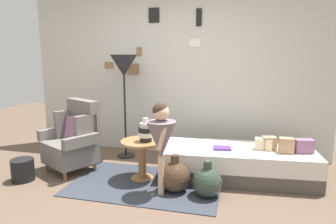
{
  "coord_description": "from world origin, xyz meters",
  "views": [
    {
      "loc": [
        1.1,
        -2.77,
        1.56
      ],
      "look_at": [
        0.15,
        0.95,
        0.85
      ],
      "focal_mm": 32.16,
      "sensor_mm": 36.0,
      "label": 1
    }
  ],
  "objects_px": {
    "side_table": "(142,152)",
    "book_on_daybed": "(222,148)",
    "daybed": "(238,163)",
    "magazine_basket": "(23,170)",
    "person_child": "(161,137)",
    "armchair": "(74,139)",
    "vase_striped": "(146,132)",
    "floor_lamp": "(124,69)",
    "demijohn_near": "(175,176)",
    "demijohn_far": "(207,182)"
  },
  "relations": [
    {
      "from": "side_table",
      "to": "book_on_daybed",
      "type": "xyz_separation_m",
      "value": [
        0.99,
        0.24,
        0.05
      ]
    },
    {
      "from": "daybed",
      "to": "magazine_basket",
      "type": "height_order",
      "value": "daybed"
    },
    {
      "from": "magazine_basket",
      "to": "person_child",
      "type": "bearing_deg",
      "value": 2.58
    },
    {
      "from": "armchair",
      "to": "magazine_basket",
      "type": "distance_m",
      "value": 0.73
    },
    {
      "from": "vase_striped",
      "to": "floor_lamp",
      "type": "height_order",
      "value": "floor_lamp"
    },
    {
      "from": "armchair",
      "to": "floor_lamp",
      "type": "distance_m",
      "value": 1.26
    },
    {
      "from": "book_on_daybed",
      "to": "magazine_basket",
      "type": "bearing_deg",
      "value": -164.84
    },
    {
      "from": "side_table",
      "to": "vase_striped",
      "type": "distance_m",
      "value": 0.28
    },
    {
      "from": "demijohn_near",
      "to": "vase_striped",
      "type": "bearing_deg",
      "value": 150.61
    },
    {
      "from": "daybed",
      "to": "magazine_basket",
      "type": "relative_size",
      "value": 7.0
    },
    {
      "from": "side_table",
      "to": "demijohn_near",
      "type": "distance_m",
      "value": 0.58
    },
    {
      "from": "floor_lamp",
      "to": "person_child",
      "type": "height_order",
      "value": "floor_lamp"
    },
    {
      "from": "armchair",
      "to": "person_child",
      "type": "relative_size",
      "value": 0.91
    },
    {
      "from": "person_child",
      "to": "book_on_daybed",
      "type": "bearing_deg",
      "value": 42.24
    },
    {
      "from": "book_on_daybed",
      "to": "magazine_basket",
      "type": "height_order",
      "value": "book_on_daybed"
    },
    {
      "from": "armchair",
      "to": "demijohn_near",
      "type": "distance_m",
      "value": 1.57
    },
    {
      "from": "floor_lamp",
      "to": "demijohn_far",
      "type": "height_order",
      "value": "floor_lamp"
    },
    {
      "from": "armchair",
      "to": "demijohn_far",
      "type": "distance_m",
      "value": 1.95
    },
    {
      "from": "vase_striped",
      "to": "demijohn_near",
      "type": "distance_m",
      "value": 0.67
    },
    {
      "from": "vase_striped",
      "to": "armchair",
      "type": "bearing_deg",
      "value": 174.84
    },
    {
      "from": "floor_lamp",
      "to": "book_on_daybed",
      "type": "distance_m",
      "value": 1.89
    },
    {
      "from": "person_child",
      "to": "magazine_basket",
      "type": "bearing_deg",
      "value": -177.42
    },
    {
      "from": "floor_lamp",
      "to": "magazine_basket",
      "type": "bearing_deg",
      "value": -126.92
    },
    {
      "from": "armchair",
      "to": "daybed",
      "type": "relative_size",
      "value": 0.49
    },
    {
      "from": "demijohn_near",
      "to": "magazine_basket",
      "type": "relative_size",
      "value": 1.59
    },
    {
      "from": "side_table",
      "to": "person_child",
      "type": "xyz_separation_m",
      "value": [
        0.35,
        -0.34,
        0.31
      ]
    },
    {
      "from": "side_table",
      "to": "floor_lamp",
      "type": "height_order",
      "value": "floor_lamp"
    },
    {
      "from": "vase_striped",
      "to": "person_child",
      "type": "bearing_deg",
      "value": -48.3
    },
    {
      "from": "vase_striped",
      "to": "magazine_basket",
      "type": "height_order",
      "value": "vase_striped"
    },
    {
      "from": "daybed",
      "to": "magazine_basket",
      "type": "bearing_deg",
      "value": -163.86
    },
    {
      "from": "demijohn_far",
      "to": "magazine_basket",
      "type": "bearing_deg",
      "value": -177.0
    },
    {
      "from": "floor_lamp",
      "to": "magazine_basket",
      "type": "relative_size",
      "value": 5.67
    },
    {
      "from": "vase_striped",
      "to": "book_on_daybed",
      "type": "bearing_deg",
      "value": 15.34
    },
    {
      "from": "person_child",
      "to": "magazine_basket",
      "type": "height_order",
      "value": "person_child"
    },
    {
      "from": "floor_lamp",
      "to": "person_child",
      "type": "xyz_separation_m",
      "value": [
        0.9,
        -1.13,
        -0.7
      ]
    },
    {
      "from": "person_child",
      "to": "demijohn_far",
      "type": "bearing_deg",
      "value": 4.43
    },
    {
      "from": "vase_striped",
      "to": "demijohn_far",
      "type": "bearing_deg",
      "value": -19.33
    },
    {
      "from": "book_on_daybed",
      "to": "magazine_basket",
      "type": "relative_size",
      "value": 0.79
    },
    {
      "from": "armchair",
      "to": "daybed",
      "type": "bearing_deg",
      "value": 6.76
    },
    {
      "from": "book_on_daybed",
      "to": "person_child",
      "type": "bearing_deg",
      "value": -137.76
    },
    {
      "from": "floor_lamp",
      "to": "magazine_basket",
      "type": "xyz_separation_m",
      "value": [
        -0.91,
        -1.21,
        -1.23
      ]
    },
    {
      "from": "armchair",
      "to": "demijohn_near",
      "type": "bearing_deg",
      "value": -12.72
    },
    {
      "from": "vase_striped",
      "to": "demijohn_near",
      "type": "bearing_deg",
      "value": -29.39
    },
    {
      "from": "floor_lamp",
      "to": "daybed",
      "type": "bearing_deg",
      "value": -14.37
    },
    {
      "from": "demijohn_near",
      "to": "demijohn_far",
      "type": "relative_size",
      "value": 1.05
    },
    {
      "from": "book_on_daybed",
      "to": "demijohn_far",
      "type": "distance_m",
      "value": 0.6
    },
    {
      "from": "daybed",
      "to": "book_on_daybed",
      "type": "bearing_deg",
      "value": -152.77
    },
    {
      "from": "magazine_basket",
      "to": "side_table",
      "type": "bearing_deg",
      "value": 16.05
    },
    {
      "from": "vase_striped",
      "to": "magazine_basket",
      "type": "xyz_separation_m",
      "value": [
        -1.52,
        -0.41,
        -0.5
      ]
    },
    {
      "from": "armchair",
      "to": "demijohn_far",
      "type": "xyz_separation_m",
      "value": [
        1.89,
        -0.38,
        -0.27
      ]
    }
  ]
}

